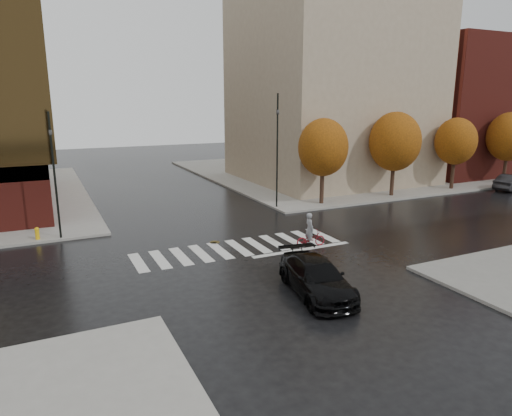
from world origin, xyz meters
The scene contains 16 objects.
ground centered at (0.00, 0.00, 0.00)m, with size 120.00×120.00×0.00m, color black.
sidewalk_ne centered at (21.00, 21.00, 0.07)m, with size 30.00×30.00×0.15m, color gray.
crosswalk centered at (0.00, 0.50, 0.01)m, with size 12.00×3.00×0.01m, color silver.
building_ne_tan centered at (17.00, 17.00, 9.15)m, with size 16.00×16.00×18.00m, color gray.
building_ne_brick centered at (33.00, 16.00, 7.15)m, with size 14.00×14.00×14.00m, color maroon.
tree_ne_a centered at (10.00, 7.40, 4.46)m, with size 3.80×3.80×6.50m.
tree_ne_b centered at (17.00, 7.40, 4.62)m, with size 4.20×4.20×6.89m.
tree_ne_c centered at (24.00, 7.40, 4.37)m, with size 3.60×3.60×6.31m.
tree_ne_d centered at (31.00, 7.40, 4.54)m, with size 4.00×4.00×6.70m.
sedan centered at (0.50, -6.51, 0.73)m, with size 2.05×5.04×1.46m, color black.
cyclist centered at (3.68, -1.00, 0.66)m, with size 1.75×0.76×1.93m.
traffic_light_nw centered at (-8.78, 6.30, 4.24)m, with size 0.22×0.21×7.20m.
traffic_light_ne centered at (6.30, 7.85, 4.98)m, with size 0.18×0.21×8.27m.
fire_hydrant centered at (-10.00, 6.50, 0.55)m, with size 0.26×0.26×0.72m.
manhole centered at (-0.86, 2.00, 0.01)m, with size 0.58×0.58×0.01m, color #50421C.
parked_car centered at (28.87, 5.00, 0.72)m, with size 1.52×4.37×1.44m, color black.
Camera 1 is at (-9.51, -21.55, 7.98)m, focal length 32.00 mm.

